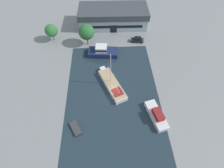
# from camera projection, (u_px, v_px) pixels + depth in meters

# --- Properties ---
(ground_plane) EXTENTS (440.00, 440.00, 0.00)m
(ground_plane) POSITION_uv_depth(u_px,v_px,m) (113.00, 95.00, 46.93)
(ground_plane) COLOR gray
(water_canal) EXTENTS (24.50, 38.91, 0.01)m
(water_canal) POSITION_uv_depth(u_px,v_px,m) (113.00, 95.00, 46.92)
(water_canal) COLOR #1E2D38
(water_canal) RESTS_ON ground
(warehouse_building) EXTENTS (25.24, 11.48, 6.43)m
(warehouse_building) POSITION_uv_depth(u_px,v_px,m) (113.00, 16.00, 64.49)
(warehouse_building) COLOR #99A8B2
(warehouse_building) RESTS_ON ground
(quay_tree_near_building) EXTENTS (5.10, 5.10, 7.50)m
(quay_tree_near_building) POSITION_uv_depth(u_px,v_px,m) (86.00, 32.00, 55.91)
(quay_tree_near_building) COLOR brown
(quay_tree_near_building) RESTS_ON ground
(quay_tree_by_water) EXTENTS (4.24, 4.24, 5.98)m
(quay_tree_by_water) POSITION_uv_depth(u_px,v_px,m) (51.00, 31.00, 58.13)
(quay_tree_by_water) COLOR brown
(quay_tree_by_water) RESTS_ON ground
(parked_car) EXTENTS (4.56, 2.52, 1.70)m
(parked_car) POSITION_uv_depth(u_px,v_px,m) (137.00, 40.00, 59.98)
(parked_car) COLOR #1E2328
(parked_car) RESTS_ON ground
(sailboat_moored) EXTENTS (7.68, 12.91, 11.22)m
(sailboat_moored) POSITION_uv_depth(u_px,v_px,m) (112.00, 84.00, 48.14)
(sailboat_moored) COLOR silver
(sailboat_moored) RESTS_ON water_canal
(motor_cruiser) EXTENTS (9.63, 4.95, 3.33)m
(motor_cruiser) POSITION_uv_depth(u_px,v_px,m) (103.00, 51.00, 55.76)
(motor_cruiser) COLOR #19234C
(motor_cruiser) RESTS_ON water_canal
(small_dinghy) EXTENTS (3.39, 4.21, 0.57)m
(small_dinghy) POSITION_uv_depth(u_px,v_px,m) (76.00, 128.00, 40.81)
(small_dinghy) COLOR #23282D
(small_dinghy) RESTS_ON water_canal
(cabin_boat) EXTENTS (4.69, 8.53, 2.78)m
(cabin_boat) POSITION_uv_depth(u_px,v_px,m) (157.00, 115.00, 42.08)
(cabin_boat) COLOR silver
(cabin_boat) RESTS_ON water_canal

